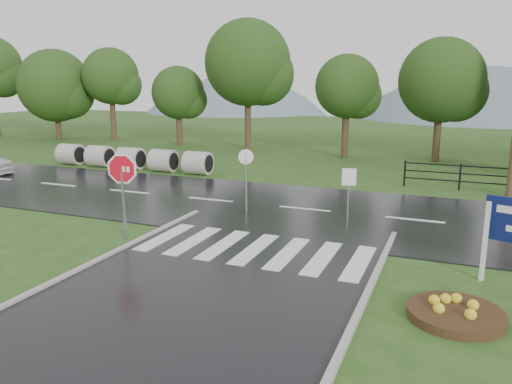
% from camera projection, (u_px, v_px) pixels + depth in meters
% --- Properties ---
extents(ground, '(120.00, 120.00, 0.00)m').
position_uv_depth(ground, '(159.00, 329.00, 9.86)').
color(ground, '#294D19').
rests_on(ground, ground).
extents(main_road, '(90.00, 8.00, 0.04)m').
position_uv_depth(main_road, '(305.00, 210.00, 18.90)').
color(main_road, black).
rests_on(main_road, ground).
extents(crosswalk, '(6.50, 2.80, 0.02)m').
position_uv_depth(crosswalk, '(255.00, 249.00, 14.37)').
color(crosswalk, silver).
rests_on(crosswalk, ground).
extents(hills, '(102.00, 48.00, 48.00)m').
position_uv_depth(hills, '(438.00, 227.00, 70.70)').
color(hills, slate).
rests_on(hills, ground).
extents(treeline, '(83.20, 5.20, 10.00)m').
position_uv_depth(treeline, '(385.00, 159.00, 31.18)').
color(treeline, '#1D3B12').
rests_on(treeline, ground).
extents(culvert_pipes, '(9.70, 1.20, 1.20)m').
position_uv_depth(culvert_pipes, '(131.00, 158.00, 27.53)').
color(culvert_pipes, '#9E9B93').
rests_on(culvert_pipes, ground).
extents(stop_sign, '(1.24, 0.28, 2.84)m').
position_uv_depth(stop_sign, '(122.00, 177.00, 14.99)').
color(stop_sign, '#939399').
rests_on(stop_sign, ground).
extents(flower_bed, '(1.95, 1.95, 0.39)m').
position_uv_depth(flower_bed, '(456.00, 312.00, 10.25)').
color(flower_bed, '#332111').
rests_on(flower_bed, ground).
extents(reg_sign_small, '(0.45, 0.14, 2.06)m').
position_uv_depth(reg_sign_small, '(349.00, 186.00, 16.05)').
color(reg_sign_small, '#939399').
rests_on(reg_sign_small, ground).
extents(reg_sign_round, '(0.53, 0.19, 2.38)m').
position_uv_depth(reg_sign_round, '(246.00, 173.00, 18.15)').
color(reg_sign_round, '#939399').
rests_on(reg_sign_round, ground).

